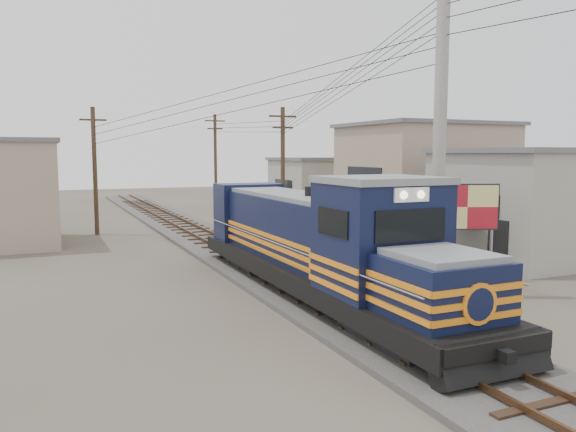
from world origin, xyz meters
name	(u,v)px	position (x,y,z in m)	size (l,w,h in m)	color
ground	(329,304)	(0.00, 0.00, 0.00)	(120.00, 120.00, 0.00)	#473F35
ballast	(227,249)	(0.00, 10.00, 0.08)	(3.60, 70.00, 0.16)	#595651
track	(227,246)	(0.00, 10.00, 0.26)	(1.15, 70.00, 0.12)	#51331E
locomotive	(318,245)	(0.00, 0.79, 1.66)	(2.79, 15.16, 3.76)	black
utility_pole_main	(440,136)	(3.50, -0.50, 5.00)	(0.40, 0.40, 10.00)	#9E9B93
wooden_pole_mid	(283,168)	(4.50, 14.00, 3.68)	(1.60, 0.24, 7.00)	#4C3826
wooden_pole_far	(215,161)	(4.80, 28.00, 3.93)	(1.60, 0.24, 7.50)	#4C3826
wooden_pole_left	(95,168)	(-5.00, 18.00, 3.68)	(1.60, 0.24, 7.00)	#4C3826
power_lines	(233,80)	(-0.14, 8.49, 7.56)	(9.65, 19.00, 3.30)	black
shophouse_front	(536,204)	(11.50, 3.00, 2.36)	(7.35, 6.30, 4.70)	gray
shophouse_mid	(424,177)	(12.50, 12.00, 3.11)	(8.40, 7.35, 6.20)	tan
shophouse_back	(321,186)	(11.00, 22.00, 2.11)	(6.30, 6.30, 4.20)	gray
billboard	(467,210)	(5.81, 0.80, 2.54)	(2.09, 0.98, 3.44)	#99999E
market_umbrella	(447,206)	(6.90, 3.14, 2.42)	(2.76, 2.76, 2.74)	black
vendor	(412,240)	(6.68, 5.05, 0.79)	(0.58, 0.38, 1.58)	black
plant_nursery	(407,254)	(5.51, 3.81, 0.47)	(3.31, 2.07, 1.09)	#18551B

